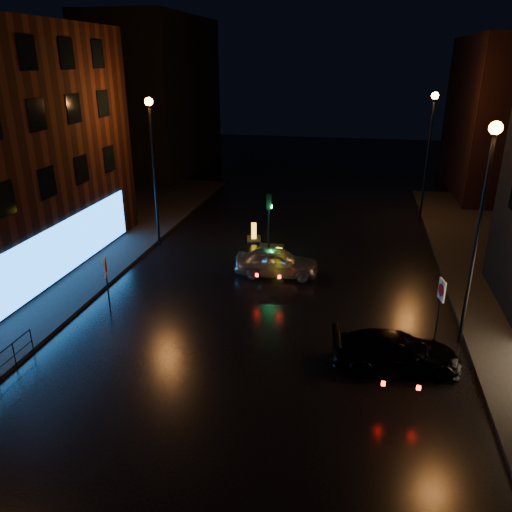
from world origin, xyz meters
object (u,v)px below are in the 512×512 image
object	(u,v)px
traffic_signal	(269,244)
silver_hatchback	(277,262)
road_sign_right	(441,295)
bollard_near	(279,264)
bollard_far	(254,236)
dark_sedan	(396,352)
road_sign_left	(106,272)

from	to	relation	value
traffic_signal	silver_hatchback	distance (m)	3.17
silver_hatchback	road_sign_right	bearing A→B (deg)	-127.59
bollard_near	bollard_far	distance (m)	4.68
bollard_near	dark_sedan	bearing A→B (deg)	-37.26
silver_hatchback	road_sign_left	size ratio (longest dim) A/B	1.71
bollard_far	traffic_signal	bearing A→B (deg)	-69.59
dark_sedan	bollard_near	size ratio (longest dim) A/B	2.93
bollard_near	bollard_far	size ratio (longest dim) A/B	1.11
bollard_far	road_sign_left	xyz separation A→B (m)	(-4.30, -10.20, 1.59)
road_sign_left	traffic_signal	bearing A→B (deg)	34.18
silver_hatchback	road_sign_right	distance (m)	8.73
dark_sedan	road_sign_left	xyz separation A→B (m)	(-11.99, 2.01, 1.18)
traffic_signal	bollard_near	distance (m)	2.42
traffic_signal	bollard_far	bearing A→B (deg)	123.35
dark_sedan	bollard_far	distance (m)	14.43
bollard_near	road_sign_right	size ratio (longest dim) A/B	0.61
traffic_signal	bollard_far	size ratio (longest dim) A/B	2.49
traffic_signal	silver_hatchback	bearing A→B (deg)	-72.22
traffic_signal	dark_sedan	xyz separation A→B (m)	(6.43, -10.28, 0.15)
silver_hatchback	road_sign_right	world-z (taller)	road_sign_right
silver_hatchback	road_sign_left	bearing A→B (deg)	125.72
bollard_near	silver_hatchback	bearing A→B (deg)	-68.98
bollard_near	road_sign_right	xyz separation A→B (m)	(7.17, -5.69, 1.64)
silver_hatchback	bollard_far	xyz separation A→B (m)	(-2.23, 4.94, -0.47)
silver_hatchback	dark_sedan	distance (m)	9.09
bollard_far	road_sign_left	world-z (taller)	road_sign_left
traffic_signal	road_sign_right	xyz separation A→B (m)	(8.10, -7.90, 1.39)
traffic_signal	bollard_far	xyz separation A→B (m)	(-1.26, 1.92, -0.27)
bollard_near	road_sign_left	bearing A→B (deg)	-118.49
traffic_signal	bollard_near	xyz separation A→B (m)	(0.93, -2.22, -0.25)
traffic_signal	road_sign_left	distance (m)	10.06
silver_hatchback	bollard_near	world-z (taller)	silver_hatchback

